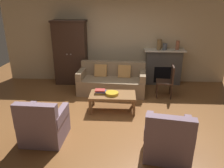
# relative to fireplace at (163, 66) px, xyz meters

# --- Properties ---
(ground_plane) EXTENTS (9.60, 9.60, 0.00)m
(ground_plane) POSITION_rel_fireplace_xyz_m (-1.55, -2.30, -0.57)
(ground_plane) COLOR brown
(back_wall) EXTENTS (7.20, 0.10, 2.80)m
(back_wall) POSITION_rel_fireplace_xyz_m (-1.55, 0.25, 0.83)
(back_wall) COLOR beige
(back_wall) RESTS_ON ground
(fireplace) EXTENTS (1.26, 0.48, 1.12)m
(fireplace) POSITION_rel_fireplace_xyz_m (0.00, 0.00, 0.00)
(fireplace) COLOR #4C4947
(fireplace) RESTS_ON ground
(armoire) EXTENTS (1.06, 0.57, 2.00)m
(armoire) POSITION_rel_fireplace_xyz_m (-2.95, -0.08, 0.43)
(armoire) COLOR #382319
(armoire) RESTS_ON ground
(couch) EXTENTS (1.97, 0.99, 0.86)m
(couch) POSITION_rel_fireplace_xyz_m (-1.60, -0.85, -0.25)
(couch) COLOR #937A5B
(couch) RESTS_ON ground
(coffee_table) EXTENTS (1.10, 0.60, 0.42)m
(coffee_table) POSITION_rel_fireplace_xyz_m (-1.52, -2.00, -0.20)
(coffee_table) COLOR olive
(coffee_table) RESTS_ON ground
(fruit_bowl) EXTENTS (0.31, 0.31, 0.07)m
(fruit_bowl) POSITION_rel_fireplace_xyz_m (-1.54, -2.04, -0.12)
(fruit_bowl) COLOR gold
(fruit_bowl) RESTS_ON coffee_table
(book_stack) EXTENTS (0.26, 0.19, 0.10)m
(book_stack) POSITION_rel_fireplace_xyz_m (-1.82, -1.96, -0.10)
(book_stack) COLOR gold
(book_stack) RESTS_ON coffee_table
(mantel_vase_bronze) EXTENTS (0.15, 0.15, 0.32)m
(mantel_vase_bronze) POSITION_rel_fireplace_xyz_m (-0.18, -0.02, 0.71)
(mantel_vase_bronze) COLOR olive
(mantel_vase_bronze) RESTS_ON fireplace
(mantel_vase_slate) EXTENTS (0.14, 0.14, 0.19)m
(mantel_vase_slate) POSITION_rel_fireplace_xyz_m (-0.00, -0.02, 0.65)
(mantel_vase_slate) COLOR #565B66
(mantel_vase_slate) RESTS_ON fireplace
(mantel_vase_terracotta) EXTENTS (0.11, 0.11, 0.28)m
(mantel_vase_terracotta) POSITION_rel_fireplace_xyz_m (0.38, -0.02, 0.69)
(mantel_vase_terracotta) COLOR #A86042
(mantel_vase_terracotta) RESTS_ON fireplace
(armchair_near_left) EXTENTS (0.81, 0.80, 0.88)m
(armchair_near_left) POSITION_rel_fireplace_xyz_m (-2.76, -3.31, -0.25)
(armchair_near_left) COLOR gray
(armchair_near_left) RESTS_ON ground
(armchair_near_right) EXTENTS (0.89, 0.89, 0.88)m
(armchair_near_right) POSITION_rel_fireplace_xyz_m (-0.51, -3.64, -0.25)
(armchair_near_right) COLOR gray
(armchair_near_right) RESTS_ON ground
(side_chair_wooden) EXTENTS (0.49, 0.49, 0.90)m
(side_chair_wooden) POSITION_rel_fireplace_xyz_m (-0.04, -1.09, -0.06)
(side_chair_wooden) COLOR #382319
(side_chair_wooden) RESTS_ON ground
(dog) EXTENTS (0.56, 0.28, 0.39)m
(dog) POSITION_rel_fireplace_xyz_m (-3.23, -2.49, -0.32)
(dog) COLOR tan
(dog) RESTS_ON ground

